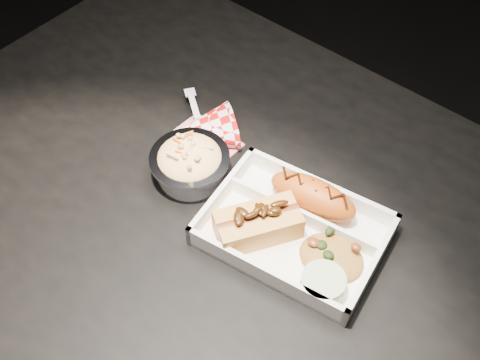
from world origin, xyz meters
name	(u,v)px	position (x,y,z in m)	size (l,w,h in m)	color
dining_table	(244,249)	(0.00, 0.00, 0.66)	(1.20, 0.80, 0.75)	black
food_tray	(294,232)	(0.08, 0.02, 0.76)	(0.27, 0.22, 0.04)	white
fried_pastry	(313,196)	(0.07, 0.07, 0.78)	(0.14, 0.05, 0.05)	#BF5113
hotdog	(258,223)	(0.04, -0.01, 0.78)	(0.11, 0.13, 0.06)	#DF9B4C
fried_rice_mound	(332,253)	(0.14, 0.02, 0.77)	(0.09, 0.08, 0.03)	#AB7431
cupcake_liner	(323,284)	(0.16, -0.03, 0.77)	(0.06, 0.06, 0.03)	#B2C797
foil_coleslaw_cup	(190,162)	(-0.11, 0.01, 0.78)	(0.12, 0.12, 0.07)	silver
napkin_fork	(201,131)	(-0.16, 0.08, 0.77)	(0.16, 0.15, 0.10)	red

